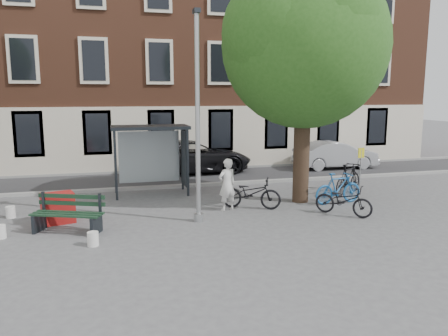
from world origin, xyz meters
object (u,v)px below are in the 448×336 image
lamppost (198,129)px  car_dark (193,157)px  notice_sign (361,161)px  bike_c (344,200)px  bike_a (251,193)px  bus_shelter (161,144)px  bench (68,216)px  bike_d (348,179)px  painter (227,185)px  bike_b (338,188)px  car_silver (336,155)px  red_stand (58,208)px

lamppost → car_dark: 8.63m
lamppost → notice_sign: (7.00, 2.49, -1.58)m
notice_sign → bike_c: bearing=-139.4°
bike_a → car_dark: 7.26m
bus_shelter → bike_c: bearing=-41.8°
bench → bike_d: bike_d is taller
bike_a → bike_d: 4.35m
painter → bike_d: bearing=174.2°
painter → bike_a: 0.91m
bus_shelter → painter: bearing=-60.3°
bench → bike_d: bearing=35.3°
bus_shelter → car_dark: bus_shelter is taller
bike_b → notice_sign: bearing=-55.1°
bus_shelter → car_dark: 4.78m
bike_b → car_silver: car_silver is taller
bus_shelter → bench: 5.38m
bike_b → bike_d: (1.09, 1.18, 0.05)m
painter → bench: painter is taller
car_dark → car_silver: 7.38m
bench → bike_c: bearing=20.2°
bench → notice_sign: notice_sign is taller
bike_d → notice_sign: size_ratio=1.17×
bike_c → bike_d: bike_d is taller
bench → bike_a: bearing=34.2°
painter → car_silver: (7.62, 6.61, -0.16)m
red_stand → bench: bearing=-69.9°
lamppost → red_stand: (-4.05, 0.93, -2.33)m
lamppost → notice_sign: bearing=19.6°
painter → bike_c: bearing=138.6°
bench → notice_sign: size_ratio=1.19×
lamppost → bike_b: size_ratio=3.34×
lamppost → car_silver: lamppost is taller
bench → bike_a: (5.68, 1.11, 0.06)m
lamppost → car_dark: (1.43, 8.27, -1.99)m
car_silver → notice_sign: size_ratio=2.49×
bench → bus_shelter: bearing=76.8°
lamppost → bike_c: (4.55, -0.50, -2.30)m
bike_a → car_silver: 9.44m
bike_b → car_dark: size_ratio=0.32×
bench → bike_b: (8.82, 0.95, 0.09)m
bike_b → lamppost: bearing=93.7°
bike_a → painter: bearing=119.8°
notice_sign → bike_d: bearing=-160.8°
lamppost → painter: lamppost is taller
bench → bike_d: (9.91, 2.13, 0.14)m
bus_shelter → lamppost: bearing=-81.6°
car_silver → bike_b: bearing=152.4°
car_silver → bike_c: bearing=153.3°
bike_a → car_silver: size_ratio=0.47×
lamppost → bike_d: bearing=18.3°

